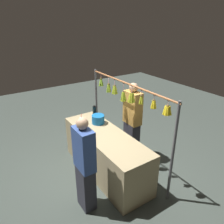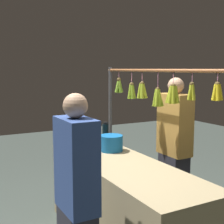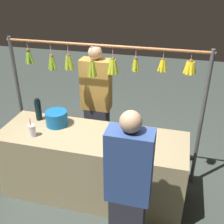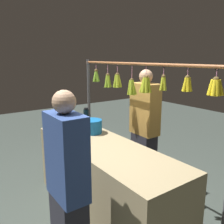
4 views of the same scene
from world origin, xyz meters
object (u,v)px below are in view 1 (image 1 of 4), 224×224
(blue_bucket, at_px, (98,119))
(vendor_person, at_px, (132,122))
(drink_cup, at_px, (82,121))
(customer_person, at_px, (85,166))
(water_bottle, at_px, (94,112))

(blue_bucket, bearing_deg, vendor_person, -113.77)
(blue_bucket, distance_m, drink_cup, 0.33)
(vendor_person, bearing_deg, customer_person, 116.63)
(water_bottle, relative_size, drink_cup, 1.29)
(drink_cup, bearing_deg, water_bottle, -73.11)
(water_bottle, distance_m, customer_person, 1.57)
(vendor_person, bearing_deg, water_bottle, 46.59)
(drink_cup, height_order, customer_person, customer_person)
(drink_cup, height_order, vendor_person, vendor_person)
(blue_bucket, bearing_deg, drink_cup, 61.82)
(water_bottle, height_order, vendor_person, vendor_person)
(water_bottle, height_order, blue_bucket, water_bottle)
(water_bottle, distance_m, blue_bucket, 0.27)
(blue_bucket, xyz_separation_m, customer_person, (-1.02, 0.82, -0.14))
(vendor_person, bearing_deg, drink_cup, 64.83)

